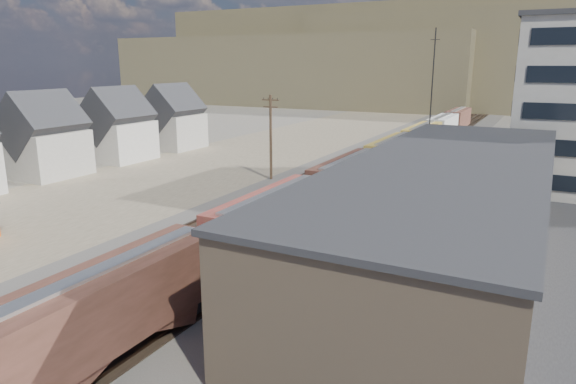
% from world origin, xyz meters
% --- Properties ---
extents(ballast_bed, '(18.00, 200.00, 0.06)m').
position_xyz_m(ballast_bed, '(0.00, 50.00, 0.03)').
color(ballast_bed, '#4C4742').
rests_on(ballast_bed, ground).
extents(dirt_yard, '(24.00, 180.00, 0.03)m').
position_xyz_m(dirt_yard, '(-20.00, 40.00, 0.01)').
color(dirt_yard, '#6D614B').
rests_on(dirt_yard, ground).
extents(asphalt_lot, '(26.00, 120.00, 0.04)m').
position_xyz_m(asphalt_lot, '(22.00, 35.00, 0.02)').
color(asphalt_lot, '#232326').
rests_on(asphalt_lot, ground).
extents(rail_tracks, '(11.40, 200.00, 0.24)m').
position_xyz_m(rail_tracks, '(-0.55, 50.00, 0.11)').
color(rail_tracks, black).
rests_on(rail_tracks, ground).
extents(freight_train, '(3.00, 119.74, 4.46)m').
position_xyz_m(freight_train, '(3.80, 42.96, 2.79)').
color(freight_train, black).
rests_on(freight_train, ground).
extents(warehouse, '(12.40, 40.40, 7.25)m').
position_xyz_m(warehouse, '(14.98, 25.00, 3.65)').
color(warehouse, '#9E8263').
rests_on(warehouse, ground).
extents(utility_pole_north, '(2.20, 0.32, 10.00)m').
position_xyz_m(utility_pole_north, '(-8.50, 42.00, 5.30)').
color(utility_pole_north, '#382619').
rests_on(utility_pole_north, ground).
extents(radio_mast, '(1.20, 0.16, 18.00)m').
position_xyz_m(radio_mast, '(6.00, 60.00, 9.12)').
color(radio_mast, black).
rests_on(radio_mast, ground).
extents(hills_north, '(265.00, 80.00, 32.00)m').
position_xyz_m(hills_north, '(0.17, 167.92, 14.10)').
color(hills_north, brown).
rests_on(hills_north, ground).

